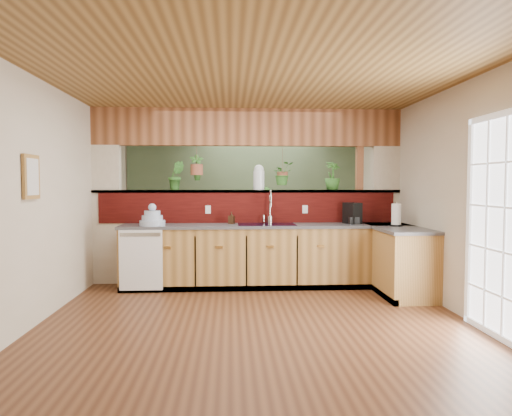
{
  "coord_description": "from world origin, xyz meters",
  "views": [
    {
      "loc": [
        -0.27,
        -5.52,
        1.48
      ],
      "look_at": [
        0.08,
        0.7,
        1.15
      ],
      "focal_mm": 32.0,
      "sensor_mm": 36.0,
      "label": 1
    }
  ],
  "objects": [
    {
      "name": "sage_backwall",
      "position": [
        0.0,
        3.48,
        1.3
      ],
      "size": [
        4.55,
        0.02,
        2.55
      ],
      "primitive_type": "cube",
      "color": "#4C6243",
      "rests_on": "ground"
    },
    {
      "name": "navy_sink",
      "position": [
        0.25,
        0.98,
        0.82
      ],
      "size": [
        0.82,
        0.5,
        0.18
      ],
      "color": "black",
      "rests_on": "countertop"
    },
    {
      "name": "paper_towel",
      "position": [
        2.0,
        0.6,
        1.05
      ],
      "size": [
        0.15,
        0.15,
        0.33
      ],
      "color": "black",
      "rests_on": "countertop"
    },
    {
      "name": "ledge_plant_left",
      "position": [
        -1.08,
        1.35,
        1.6
      ],
      "size": [
        0.27,
        0.23,
        0.43
      ],
      "primitive_type": "imported",
      "rotation": [
        0.0,
        0.0,
        0.21
      ],
      "color": "#2F6824",
      "rests_on": "pass_through_ledge"
    },
    {
      "name": "soap_dispenser",
      "position": [
        -0.25,
        1.09,
        0.99
      ],
      "size": [
        0.1,
        0.11,
        0.18
      ],
      "primitive_type": "imported",
      "rotation": [
        0.0,
        0.0,
        -0.38
      ],
      "color": "#352113",
      "rests_on": "countertop"
    },
    {
      "name": "pass_through_partition",
      "position": [
        0.03,
        1.35,
        1.19
      ],
      "size": [
        4.6,
        0.21,
        2.6
      ],
      "color": "beige",
      "rests_on": "ground"
    },
    {
      "name": "ground",
      "position": [
        0.0,
        0.0,
        0.0
      ],
      "size": [
        4.6,
        7.0,
        0.01
      ],
      "primitive_type": "cube",
      "color": "#522E19",
      "rests_on": "ground"
    },
    {
      "name": "french_door",
      "position": [
        2.27,
        -1.3,
        1.05
      ],
      "size": [
        0.06,
        1.02,
        2.16
      ],
      "primitive_type": "cube",
      "color": "white",
      "rests_on": "ground"
    },
    {
      "name": "glass_jar",
      "position": [
        0.16,
        1.35,
        1.58
      ],
      "size": [
        0.17,
        0.17,
        0.38
      ],
      "color": "silver",
      "rests_on": "pass_through_ledge"
    },
    {
      "name": "faucet",
      "position": [
        0.31,
        1.13,
        1.16
      ],
      "size": [
        0.21,
        0.22,
        0.49
      ],
      "color": "#B7B7B2",
      "rests_on": "countertop"
    },
    {
      "name": "dishwasher",
      "position": [
        -1.48,
        0.66,
        0.46
      ],
      "size": [
        0.58,
        0.03,
        0.82
      ],
      "color": "white",
      "rests_on": "ground"
    },
    {
      "name": "ledge_plant_right",
      "position": [
        1.28,
        1.35,
        1.61
      ],
      "size": [
        0.31,
        0.31,
        0.43
      ],
      "primitive_type": "imported",
      "rotation": [
        0.0,
        0.0,
        0.36
      ],
      "color": "#2F6824",
      "rests_on": "pass_through_ledge"
    },
    {
      "name": "shelving_console",
      "position": [
        -0.14,
        3.25,
        0.5
      ],
      "size": [
        1.42,
        0.71,
        0.91
      ],
      "primitive_type": "cube",
      "rotation": [
        0.0,
        0.0,
        -0.27
      ],
      "color": "black",
      "rests_on": "ground"
    },
    {
      "name": "wall_front",
      "position": [
        0.0,
        -3.5,
        1.3
      ],
      "size": [
        4.6,
        0.02,
        2.6
      ],
      "primitive_type": "cube",
      "color": "beige",
      "rests_on": "ground"
    },
    {
      "name": "header_beam",
      "position": [
        0.0,
        1.35,
        2.33
      ],
      "size": [
        4.6,
        0.15,
        0.55
      ],
      "primitive_type": "cube",
      "color": "brown",
      "rests_on": "ground"
    },
    {
      "name": "hanging_plant_b",
      "position": [
        0.52,
        1.35,
        1.78
      ],
      "size": [
        0.39,
        0.37,
        0.53
      ],
      "color": "brown",
      "rests_on": "header_beam"
    },
    {
      "name": "shelf_plant_b",
      "position": [
        0.38,
        3.25,
        1.19
      ],
      "size": [
        0.35,
        0.35,
        0.47
      ],
      "primitive_type": "imported",
      "rotation": [
        0.0,
        0.0,
        -0.43
      ],
      "color": "#2F6824",
      "rests_on": "shelving_console"
    },
    {
      "name": "coffee_maker",
      "position": [
        1.51,
        1.02,
        1.04
      ],
      "size": [
        0.16,
        0.28,
        0.31
      ],
      "rotation": [
        0.0,
        0.0,
        0.37
      ],
      "color": "black",
      "rests_on": "countertop"
    },
    {
      "name": "pass_through_ledge",
      "position": [
        0.0,
        1.35,
        1.37
      ],
      "size": [
        4.6,
        0.21,
        0.04
      ],
      "primitive_type": "cube",
      "color": "brown",
      "rests_on": "ground"
    },
    {
      "name": "wall_left",
      "position": [
        -2.3,
        0.0,
        1.3
      ],
      "size": [
        0.02,
        7.0,
        2.6
      ],
      "primitive_type": "cube",
      "color": "beige",
      "rests_on": "ground"
    },
    {
      "name": "wall_right",
      "position": [
        2.3,
        0.0,
        1.3
      ],
      "size": [
        0.02,
        7.0,
        2.6
      ],
      "primitive_type": "cube",
      "color": "beige",
      "rests_on": "ground"
    },
    {
      "name": "countertop",
      "position": [
        0.84,
        0.87,
        0.45
      ],
      "size": [
        4.14,
        1.52,
        0.9
      ],
      "color": "olive",
      "rests_on": "ground"
    },
    {
      "name": "dish_stack",
      "position": [
        -1.35,
        0.85,
        1.0
      ],
      "size": [
        0.35,
        0.35,
        0.31
      ],
      "color": "#A1B3D1",
      "rests_on": "countertop"
    },
    {
      "name": "framed_print",
      "position": [
        -2.27,
        -0.8,
        1.55
      ],
      "size": [
        0.04,
        0.35,
        0.45
      ],
      "color": "olive",
      "rests_on": "wall_left"
    },
    {
      "name": "hanging_plant_a",
      "position": [
        -0.77,
        1.35,
        1.85
      ],
      "size": [
        0.23,
        0.19,
        0.52
      ],
      "color": "brown",
      "rests_on": "header_beam"
    },
    {
      "name": "wall_back",
      "position": [
        0.0,
        3.5,
        1.3
      ],
      "size": [
        4.6,
        0.02,
        2.6
      ],
      "primitive_type": "cube",
      "color": "beige",
      "rests_on": "ground"
    },
    {
      "name": "shelf_plant_a",
      "position": [
        -0.52,
        3.25,
        1.16
      ],
      "size": [
        0.26,
        0.22,
        0.41
      ],
      "primitive_type": "imported",
      "rotation": [
        0.0,
        0.0,
        0.38
      ],
      "color": "#2F6824",
      "rests_on": "shelving_console"
    },
    {
      "name": "floor_plant",
      "position": [
        0.6,
        2.76,
        0.38
      ],
      "size": [
        0.76,
        0.68,
        0.76
      ],
      "primitive_type": "imported",
      "rotation": [
        0.0,
        0.0,
        0.13
      ],
      "color": "#2F6824",
      "rests_on": "ground"
    },
    {
      "name": "ceiling",
      "position": [
        0.0,
        0.0,
        2.6
      ],
      "size": [
        4.6,
        7.0,
        0.01
      ],
      "primitive_type": "cube",
      "color": "brown",
      "rests_on": "ground"
    }
  ]
}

